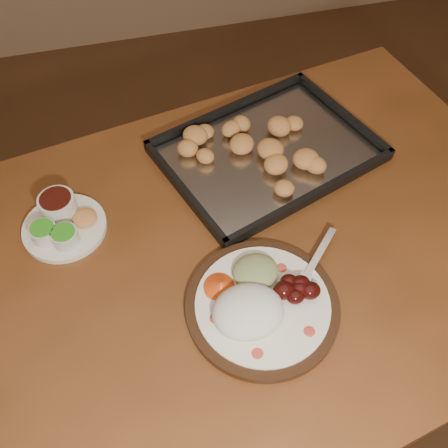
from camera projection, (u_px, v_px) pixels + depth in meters
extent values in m
plane|color=#51311C|center=(210.00, 393.00, 1.58)|extent=(4.00, 4.00, 0.00)
cube|color=brown|center=(206.00, 266.00, 1.01)|extent=(1.64, 1.16, 0.04)
cylinder|color=#4D2517|center=(348.00, 166.00, 1.69)|extent=(0.07, 0.07, 0.71)
cylinder|color=black|center=(262.00, 306.00, 0.92)|extent=(0.29, 0.29, 0.02)
cylinder|color=white|center=(263.00, 304.00, 0.92)|extent=(0.25, 0.25, 0.01)
ellipsoid|color=#D14032|center=(257.00, 353.00, 0.86)|extent=(0.02, 0.02, 0.00)
ellipsoid|color=#D14032|center=(309.00, 331.00, 0.88)|extent=(0.02, 0.02, 0.00)
ellipsoid|color=#D14032|center=(282.00, 268.00, 0.96)|extent=(0.02, 0.02, 0.00)
ellipsoid|color=#D14032|center=(215.00, 318.00, 0.90)|extent=(0.02, 0.02, 0.00)
ellipsoid|color=white|center=(248.00, 311.00, 0.89)|extent=(0.16, 0.15, 0.06)
ellipsoid|color=#430A09|center=(295.00, 296.00, 0.91)|extent=(0.04, 0.03, 0.03)
ellipsoid|color=#430A09|center=(300.00, 284.00, 0.92)|extent=(0.04, 0.03, 0.03)
ellipsoid|color=#430A09|center=(289.00, 281.00, 0.92)|extent=(0.04, 0.03, 0.03)
ellipsoid|color=#430A09|center=(310.00, 291.00, 0.91)|extent=(0.04, 0.03, 0.03)
ellipsoid|color=#430A09|center=(284.00, 290.00, 0.91)|extent=(0.04, 0.03, 0.03)
ellipsoid|color=#430A09|center=(300.00, 289.00, 0.91)|extent=(0.04, 0.03, 0.03)
ellipsoid|color=tan|center=(255.00, 271.00, 0.94)|extent=(0.11, 0.10, 0.04)
cone|color=#E14414|center=(221.00, 285.00, 0.93)|extent=(0.09, 0.09, 0.03)
cube|color=white|center=(319.00, 253.00, 0.98)|extent=(0.11, 0.11, 0.00)
cube|color=white|center=(303.00, 281.00, 0.94)|extent=(0.04, 0.04, 0.00)
cylinder|color=white|center=(302.00, 293.00, 0.92)|extent=(0.02, 0.02, 0.00)
cylinder|color=white|center=(299.00, 292.00, 0.92)|extent=(0.02, 0.02, 0.00)
cylinder|color=white|center=(296.00, 290.00, 0.93)|extent=(0.02, 0.02, 0.00)
cylinder|color=white|center=(293.00, 289.00, 0.93)|extent=(0.02, 0.02, 0.00)
cylinder|color=white|center=(65.00, 228.00, 1.03)|extent=(0.17, 0.17, 0.01)
cylinder|color=silver|center=(44.00, 233.00, 1.00)|extent=(0.05, 0.05, 0.03)
cylinder|color=green|center=(42.00, 228.00, 0.99)|extent=(0.05, 0.05, 0.00)
cylinder|color=silver|center=(65.00, 237.00, 0.99)|extent=(0.05, 0.05, 0.03)
cylinder|color=green|center=(63.00, 232.00, 0.98)|extent=(0.05, 0.05, 0.00)
cylinder|color=silver|center=(58.00, 205.00, 1.03)|extent=(0.08, 0.08, 0.04)
cylinder|color=#350E09|center=(55.00, 199.00, 1.02)|extent=(0.06, 0.06, 0.00)
ellipsoid|color=#CA8547|center=(85.00, 218.00, 1.03)|extent=(0.05, 0.05, 0.02)
cube|color=black|center=(268.00, 154.00, 1.17)|extent=(0.55, 0.48, 0.01)
cube|color=black|center=(228.00, 109.00, 1.24)|extent=(0.45, 0.16, 0.02)
cube|color=black|center=(314.00, 195.00, 1.07)|extent=(0.45, 0.16, 0.02)
cube|color=black|center=(342.00, 113.00, 1.23)|extent=(0.12, 0.33, 0.02)
cube|color=black|center=(184.00, 190.00, 1.08)|extent=(0.12, 0.33, 0.02)
cube|color=silver|center=(268.00, 152.00, 1.16)|extent=(0.51, 0.44, 0.00)
ellipsoid|color=#CF9248|center=(288.00, 136.00, 1.16)|extent=(0.05, 0.05, 0.04)
ellipsoid|color=#CF9248|center=(298.00, 120.00, 1.20)|extent=(0.07, 0.07, 0.04)
ellipsoid|color=#CF9248|center=(265.00, 118.00, 1.20)|extent=(0.07, 0.07, 0.04)
ellipsoid|color=#CF9248|center=(265.00, 127.00, 1.18)|extent=(0.06, 0.06, 0.04)
ellipsoid|color=#CF9248|center=(239.00, 128.00, 1.18)|extent=(0.06, 0.06, 0.04)
ellipsoid|color=#CF9248|center=(247.00, 144.00, 1.15)|extent=(0.07, 0.07, 0.04)
ellipsoid|color=#CF9248|center=(220.00, 157.00, 1.12)|extent=(0.07, 0.07, 0.04)
ellipsoid|color=#CF9248|center=(240.00, 160.00, 1.12)|extent=(0.05, 0.05, 0.04)
ellipsoid|color=#CF9248|center=(227.00, 176.00, 1.09)|extent=(0.07, 0.07, 0.04)
ellipsoid|color=#CF9248|center=(264.00, 176.00, 1.09)|extent=(0.07, 0.07, 0.04)
ellipsoid|color=#CF9248|center=(274.00, 159.00, 1.12)|extent=(0.06, 0.06, 0.04)
ellipsoid|color=#CF9248|center=(297.00, 160.00, 1.12)|extent=(0.06, 0.06, 0.04)
ellipsoid|color=#CF9248|center=(308.00, 158.00, 1.12)|extent=(0.07, 0.07, 0.04)
ellipsoid|color=#CF9248|center=(319.00, 130.00, 1.17)|extent=(0.07, 0.07, 0.04)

